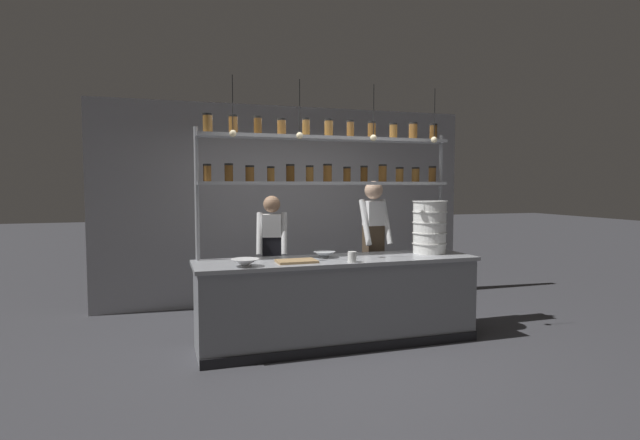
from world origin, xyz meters
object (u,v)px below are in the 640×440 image
container_stack (429,227)px  prep_bowl_near_left (324,255)px  cutting_board (297,261)px  serving_cup_front (352,257)px  spice_shelf_unit (328,164)px  chef_center (374,241)px  prep_bowl_center_front (245,263)px  chef_left (272,253)px

container_stack → prep_bowl_near_left: size_ratio=2.51×
cutting_board → serving_cup_front: size_ratio=3.68×
spice_shelf_unit → prep_bowl_near_left: bearing=-118.2°
container_stack → serving_cup_front: bearing=-161.4°
cutting_board → serving_cup_front: serving_cup_front is taller
container_stack → prep_bowl_near_left: (-1.26, 0.02, -0.27)m
spice_shelf_unit → container_stack: spice_shelf_unit is taller
cutting_board → serving_cup_front: (0.54, -0.16, 0.04)m
prep_bowl_near_left → serving_cup_front: serving_cup_front is taller
spice_shelf_unit → container_stack: 1.37m
serving_cup_front → chef_center: bearing=54.8°
serving_cup_front → prep_bowl_center_front: bearing=176.8°
spice_shelf_unit → prep_bowl_near_left: spice_shelf_unit is taller
chef_left → container_stack: 1.86m
cutting_board → prep_bowl_near_left: 0.43m
serving_cup_front → spice_shelf_unit: bearing=94.1°
prep_bowl_near_left → serving_cup_front: (0.17, -0.39, 0.02)m
container_stack → prep_bowl_near_left: 1.29m
prep_bowl_center_front → cutting_board: bearing=10.8°
chef_left → prep_bowl_near_left: bearing=-46.4°
spice_shelf_unit → prep_bowl_center_front: (-1.03, -0.56, -0.98)m
prep_bowl_near_left → serving_cup_front: 0.43m
spice_shelf_unit → serving_cup_front: size_ratio=26.73×
cutting_board → prep_bowl_center_front: size_ratio=1.47×
cutting_board → prep_bowl_center_front: 0.55m
chef_left → chef_center: chef_center is taller
chef_left → prep_bowl_near_left: 0.84m
chef_center → container_stack: 0.73m
prep_bowl_center_front → serving_cup_front: size_ratio=2.50×
spice_shelf_unit → cutting_board: bearing=-137.3°
prep_bowl_near_left → container_stack: bearing=-1.0°
spice_shelf_unit → serving_cup_front: bearing=-85.9°
spice_shelf_unit → chef_center: spice_shelf_unit is taller
chef_left → prep_bowl_near_left: size_ratio=6.59×
spice_shelf_unit → cutting_board: spice_shelf_unit is taller
chef_left → chef_center: 1.24m
chef_center → container_stack: size_ratio=2.91×
chef_center → prep_bowl_near_left: (-0.80, -0.51, -0.07)m
chef_center → prep_bowl_near_left: 0.95m
container_stack → cutting_board: 1.67m
prep_bowl_center_front → chef_left: bearing=64.9°
chef_center → prep_bowl_near_left: size_ratio=7.32×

